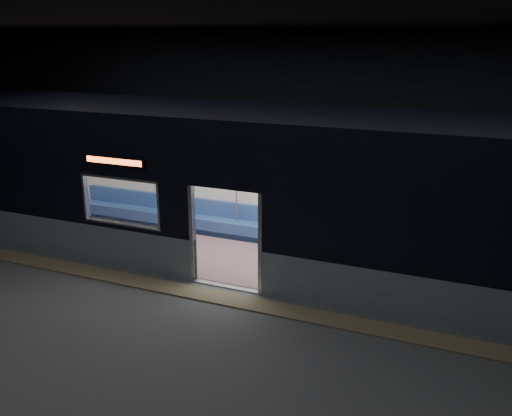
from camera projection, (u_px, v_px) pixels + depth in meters
The scene contains 7 objects.
station_floor at pixel (202, 311), 9.95m from camera, with size 24.00×14.00×0.01m, color #47494C.
station_envelope at pixel (195, 110), 8.83m from camera, with size 24.00×14.00×5.00m.
tactile_strip at pixel (216, 297), 10.43m from camera, with size 22.80×0.50×0.03m, color #8C7F59.
metro_car at pixel (255, 181), 11.63m from camera, with size 18.00×3.04×3.35m.
passenger at pixel (381, 226), 11.87m from camera, with size 0.44×0.76×1.47m.
handbag at pixel (378, 235), 11.70m from camera, with size 0.29×0.25×0.15m, color black.
transit_map at pixel (432, 198), 11.59m from camera, with size 1.07×0.03×0.70m, color white.
Camera 1 is at (4.33, -7.84, 4.83)m, focal length 38.00 mm.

